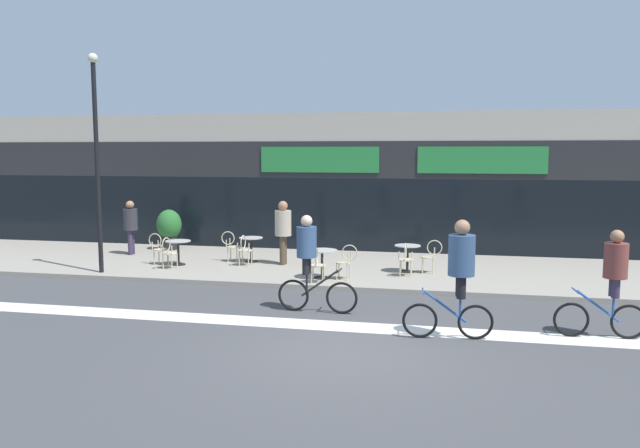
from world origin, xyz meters
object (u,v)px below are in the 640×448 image
(cafe_chair_0_side, at_px, (158,247))
(cyclist_0, at_px, (612,276))
(cyclist_2, at_px, (459,267))
(pedestrian_far_end, at_px, (131,223))
(cafe_chair_3_near, at_px, (406,257))
(bistro_table_1, at_px, (251,244))
(cafe_chair_2_near, at_px, (317,263))
(cyclist_1, at_px, (310,257))
(pedestrian_near_end, at_px, (283,227))
(bistro_table_3, at_px, (407,253))
(cafe_chair_2_side, at_px, (346,259))
(bistro_table_2, at_px, (322,258))
(planter_pot, at_px, (169,227))
(cafe_chair_0_near, at_px, (168,251))
(cafe_chair_1_side, at_px, (231,244))
(bistro_table_0, at_px, (178,248))
(cafe_chair_1_near, at_px, (244,248))
(lamp_post, at_px, (97,149))
(cafe_chair_3_side, at_px, (431,254))

(cafe_chair_0_side, xyz_separation_m, cyclist_0, (11.17, -4.69, 0.52))
(cyclist_2, distance_m, pedestrian_far_end, 12.14)
(cafe_chair_3_near, height_order, cyclist_2, cyclist_2)
(bistro_table_1, relative_size, pedestrian_far_end, 0.43)
(cafe_chair_2_near, bearing_deg, pedestrian_far_end, 61.88)
(cyclist_1, relative_size, pedestrian_near_end, 1.12)
(bistro_table_3, bearing_deg, cafe_chair_2_side, -138.81)
(cafe_chair_2_near, bearing_deg, bistro_table_2, -3.14)
(planter_pot, xyz_separation_m, cyclist_2, (9.36, -7.91, 0.45))
(cafe_chair_0_side, bearing_deg, cafe_chair_0_near, -43.23)
(cafe_chair_0_side, xyz_separation_m, pedestrian_far_end, (-1.64, 1.43, 0.50))
(cafe_chair_1_side, relative_size, pedestrian_near_end, 0.49)
(cafe_chair_2_near, height_order, cyclist_0, cyclist_0)
(bistro_table_0, xyz_separation_m, bistro_table_2, (4.46, -1.02, 0.03))
(bistro_table_2, xyz_separation_m, cafe_chair_2_near, (0.00, -0.63, -0.02))
(cafe_chair_0_side, relative_size, cafe_chair_1_side, 1.00)
(cafe_chair_2_side, distance_m, cyclist_0, 6.60)
(cyclist_1, bearing_deg, bistro_table_1, 122.66)
(cafe_chair_2_side, height_order, cyclist_0, cyclist_0)
(cafe_chair_1_near, distance_m, cafe_chair_1_side, 0.88)
(cyclist_0, bearing_deg, cafe_chair_2_near, -29.96)
(cyclist_2, bearing_deg, bistro_table_1, -51.82)
(cafe_chair_0_near, distance_m, cafe_chair_2_near, 4.58)
(cyclist_1, bearing_deg, cafe_chair_1_side, 127.85)
(lamp_post, bearing_deg, cafe_chair_1_side, 39.24)
(cafe_chair_1_side, relative_size, cafe_chair_2_side, 1.00)
(cyclist_2, relative_size, pedestrian_far_end, 1.27)
(cafe_chair_3_near, bearing_deg, cafe_chair_2_near, 122.47)
(cafe_chair_0_near, distance_m, cafe_chair_1_side, 1.99)
(bistro_table_3, relative_size, planter_pot, 0.55)
(bistro_table_1, relative_size, planter_pot, 0.55)
(cafe_chair_2_side, bearing_deg, cyclist_2, 125.32)
(pedestrian_far_end, bearing_deg, cyclist_0, 144.93)
(cafe_chair_0_near, bearing_deg, bistro_table_0, 5.80)
(lamp_post, relative_size, cyclist_1, 2.82)
(cafe_chair_1_side, bearing_deg, cafe_chair_0_near, -133.13)
(cafe_chair_1_side, distance_m, cyclist_0, 10.81)
(cyclist_0, height_order, pedestrian_near_end, cyclist_0)
(cafe_chair_0_side, xyz_separation_m, lamp_post, (-0.96, -1.47, 2.81))
(cafe_chair_0_side, distance_m, cafe_chair_3_side, 7.82)
(cafe_chair_0_side, bearing_deg, cafe_chair_1_near, 8.04)
(cafe_chair_3_near, height_order, cafe_chair_3_side, same)
(bistro_table_1, height_order, cafe_chair_1_side, cafe_chair_1_side)
(cafe_chair_2_side, height_order, pedestrian_near_end, pedestrian_near_end)
(bistro_table_0, height_order, pedestrian_far_end, pedestrian_far_end)
(bistro_table_0, distance_m, cafe_chair_2_side, 5.18)
(bistro_table_0, height_order, lamp_post, lamp_post)
(cafe_chair_3_near, bearing_deg, cyclist_1, 154.73)
(planter_pot, relative_size, lamp_post, 0.23)
(cafe_chair_3_side, distance_m, planter_pot, 9.02)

